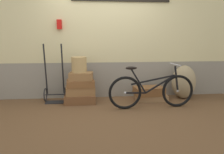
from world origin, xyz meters
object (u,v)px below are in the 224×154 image
at_px(suitcase_3, 81,76).
at_px(burlap_sack, 184,82).
at_px(suitcase_0, 80,98).
at_px(suitcase_2, 80,83).
at_px(suitcase_5, 149,91).
at_px(bicycle, 152,91).
at_px(luggage_trolley, 55,89).
at_px(suitcase_4, 151,97).
at_px(suitcase_1, 80,90).
at_px(wicker_basket, 79,65).

bearing_deg(suitcase_3, burlap_sack, 9.16).
height_order(suitcase_0, suitcase_2, suitcase_2).
bearing_deg(suitcase_3, suitcase_5, 6.73).
xyz_separation_m(burlap_sack, bicycle, (-0.92, -0.61, -0.03)).
bearing_deg(luggage_trolley, suitcase_5, -3.68).
bearing_deg(suitcase_4, suitcase_1, -177.10).
relative_size(wicker_basket, luggage_trolley, 0.26).
xyz_separation_m(suitcase_0, bicycle, (1.39, -0.51, 0.26)).
xyz_separation_m(suitcase_2, luggage_trolley, (-0.55, 0.12, -0.14)).
bearing_deg(burlap_sack, suitcase_0, -177.46).
bearing_deg(burlap_sack, luggage_trolley, 179.38).
relative_size(suitcase_5, wicker_basket, 1.97).
height_order(burlap_sack, bicycle, bicycle).
xyz_separation_m(suitcase_0, suitcase_3, (0.03, -0.00, 0.48)).
height_order(suitcase_1, bicycle, bicycle).
relative_size(wicker_basket, bicycle, 0.19).
xyz_separation_m(suitcase_1, suitcase_2, (0.01, -0.01, 0.15)).
distance_m(suitcase_1, suitcase_2, 0.16).
xyz_separation_m(suitcase_1, bicycle, (1.39, -0.53, 0.08)).
relative_size(suitcase_0, burlap_sack, 0.85).
height_order(suitcase_1, luggage_trolley, luggage_trolley).
height_order(suitcase_3, luggage_trolley, luggage_trolley).
distance_m(suitcase_2, luggage_trolley, 0.58).
bearing_deg(suitcase_4, bicycle, -102.51).
bearing_deg(wicker_basket, suitcase_1, 47.40).
bearing_deg(suitcase_2, suitcase_0, -148.63).
height_order(suitcase_4, wicker_basket, wicker_basket).
distance_m(suitcase_5, burlap_sack, 0.85).
height_order(suitcase_3, suitcase_5, suitcase_3).
xyz_separation_m(suitcase_2, burlap_sack, (2.30, 0.09, -0.04)).
relative_size(suitcase_1, burlap_sack, 0.80).
bearing_deg(suitcase_1, suitcase_5, -6.48).
relative_size(suitcase_1, luggage_trolley, 0.49).
xyz_separation_m(suitcase_1, luggage_trolley, (-0.54, 0.11, 0.02)).
distance_m(suitcase_3, suitcase_5, 1.50).
bearing_deg(suitcase_2, wicker_basket, 166.39).
bearing_deg(suitcase_3, suitcase_2, 156.60).
bearing_deg(suitcase_2, bicycle, -25.36).
bearing_deg(luggage_trolley, wicker_basket, -12.81).
xyz_separation_m(suitcase_5, wicker_basket, (-1.49, 0.01, 0.59)).
relative_size(suitcase_4, wicker_basket, 2.16).
bearing_deg(suitcase_0, suitcase_3, -2.46).
relative_size(suitcase_3, bicycle, 0.28).
height_order(suitcase_0, suitcase_1, suitcase_1).
xyz_separation_m(wicker_basket, bicycle, (1.40, -0.52, -0.46)).
bearing_deg(suitcase_5, luggage_trolley, 172.70).
relative_size(suitcase_0, suitcase_2, 1.13).
xyz_separation_m(suitcase_1, suitcase_5, (1.48, -0.02, -0.05)).
bearing_deg(suitcase_0, bicycle, -20.57).
relative_size(suitcase_2, suitcase_4, 0.82).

